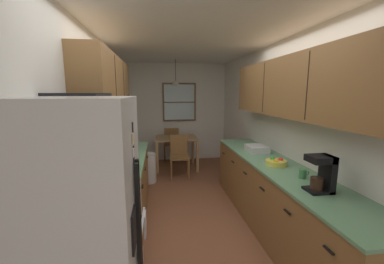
{
  "coord_description": "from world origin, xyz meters",
  "views": [
    {
      "loc": [
        -0.49,
        -2.69,
        1.8
      ],
      "look_at": [
        0.06,
        1.15,
        1.16
      ],
      "focal_mm": 22.26,
      "sensor_mm": 36.0,
      "label": 1
    }
  ],
  "objects": [
    {
      "name": "wall_left",
      "position": [
        -1.35,
        1.0,
        1.27
      ],
      "size": [
        0.1,
        9.0,
        2.55
      ],
      "primitive_type": "cube",
      "color": "white",
      "rests_on": "ground"
    },
    {
      "name": "dining_table",
      "position": [
        -0.07,
        2.85,
        0.64
      ],
      "size": [
        0.96,
        0.81,
        0.75
      ],
      "color": "#A87F51",
      "rests_on": "ground"
    },
    {
      "name": "back_window",
      "position": [
        0.07,
        3.58,
        1.55
      ],
      "size": [
        0.87,
        0.05,
        1.0
      ],
      "color": "brown"
    },
    {
      "name": "wall_right",
      "position": [
        1.35,
        1.0,
        1.27
      ],
      "size": [
        0.1,
        9.0,
        2.55
      ],
      "primitive_type": "cube",
      "color": "white",
      "rests_on": "ground"
    },
    {
      "name": "ceiling_slab",
      "position": [
        0.0,
        1.0,
        2.59
      ],
      "size": [
        4.4,
        9.0,
        0.08
      ],
      "primitive_type": "cube",
      "color": "white"
    },
    {
      "name": "stove_range",
      "position": [
        -0.99,
        -0.61,
        0.47
      ],
      "size": [
        0.66,
        0.62,
        1.1
      ],
      "color": "silver",
      "rests_on": "ground"
    },
    {
      "name": "wall_back",
      "position": [
        0.0,
        3.65,
        1.27
      ],
      "size": [
        4.4,
        0.1,
        2.55
      ],
      "primitive_type": "cube",
      "color": "white",
      "rests_on": "ground"
    },
    {
      "name": "upper_cabinets_left",
      "position": [
        -1.14,
        0.66,
        1.89
      ],
      "size": [
        0.33,
        2.09,
        0.75
      ],
      "color": "brown"
    },
    {
      "name": "coffee_maker",
      "position": [
        0.99,
        -0.8,
        1.08
      ],
      "size": [
        0.22,
        0.18,
        0.34
      ],
      "color": "black",
      "rests_on": "counter_right"
    },
    {
      "name": "mug_by_coffeemaker",
      "position": [
        1.03,
        -0.46,
        0.95
      ],
      "size": [
        0.12,
        0.08,
        0.1
      ],
      "color": "#3F7F4C",
      "rests_on": "counter_right"
    },
    {
      "name": "pendant_light",
      "position": [
        -0.07,
        2.85,
        2.01
      ],
      "size": [
        0.25,
        0.25,
        0.59
      ],
      "color": "black"
    },
    {
      "name": "dish_rack",
      "position": [
        1.0,
        0.68,
        0.95
      ],
      "size": [
        0.28,
        0.34,
        0.1
      ],
      "primitive_type": "cube",
      "color": "silver",
      "rests_on": "counter_right"
    },
    {
      "name": "upper_cabinets_right",
      "position": [
        1.14,
        0.01,
        1.86
      ],
      "size": [
        0.33,
        3.0,
        0.73
      ],
      "color": "brown"
    },
    {
      "name": "refrigerator",
      "position": [
        -0.97,
        -1.31,
        0.89
      ],
      "size": [
        0.69,
        0.74,
        1.78
      ],
      "color": "silver",
      "rests_on": "ground"
    },
    {
      "name": "dish_towel",
      "position": [
        -0.64,
        -0.45,
        0.5
      ],
      "size": [
        0.02,
        0.16,
        0.24
      ],
      "primitive_type": "cube",
      "color": "white"
    },
    {
      "name": "dining_chair_far",
      "position": [
        -0.15,
        3.47,
        0.5
      ],
      "size": [
        0.43,
        0.43,
        0.9
      ],
      "color": "brown",
      "rests_on": "ground"
    },
    {
      "name": "fruit_bowl",
      "position": [
        0.97,
        0.02,
        0.94
      ],
      "size": [
        0.26,
        0.26,
        0.09
      ],
      "color": "#E5D14C",
      "rests_on": "counter_right"
    },
    {
      "name": "storage_canister",
      "position": [
        -1.0,
        -0.14,
        1.0
      ],
      "size": [
        0.11,
        0.11,
        0.19
      ],
      "color": "#265999",
      "rests_on": "counter_left"
    },
    {
      "name": "table_serving_bowl",
      "position": [
        -0.01,
        2.82,
        0.78
      ],
      "size": [
        0.2,
        0.2,
        0.06
      ],
      "primitive_type": "cylinder",
      "color": "#E0D14C",
      "rests_on": "dining_table"
    },
    {
      "name": "counter_left",
      "position": [
        -1.0,
        0.71,
        0.45
      ],
      "size": [
        0.64,
        2.01,
        0.9
      ],
      "color": "brown",
      "rests_on": "ground"
    },
    {
      "name": "counter_right",
      "position": [
        1.0,
        0.06,
        0.45
      ],
      "size": [
        0.64,
        3.32,
        0.9
      ],
      "color": "brown",
      "rests_on": "ground"
    },
    {
      "name": "ground_plane",
      "position": [
        0.0,
        1.0,
        0.0
      ],
      "size": [
        12.0,
        12.0,
        0.0
      ],
      "primitive_type": "plane",
      "color": "brown"
    },
    {
      "name": "dining_chair_near",
      "position": [
        -0.05,
        2.24,
        0.5
      ],
      "size": [
        0.41,
        0.41,
        0.9
      ],
      "color": "brown",
      "rests_on": "ground"
    },
    {
      "name": "microwave_over_range",
      "position": [
        -1.11,
        -0.61,
        1.65
      ],
      "size": [
        0.39,
        0.59,
        0.3
      ],
      "color": "black"
    },
    {
      "name": "trash_bin",
      "position": [
        -0.7,
        2.01,
        0.3
      ],
      "size": [
        0.3,
        0.3,
        0.59
      ],
      "primitive_type": "cylinder",
      "color": "silver",
      "rests_on": "ground"
    }
  ]
}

